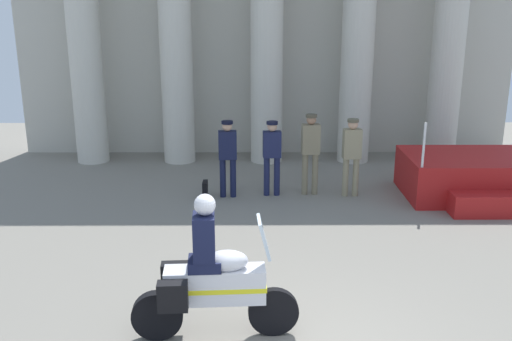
# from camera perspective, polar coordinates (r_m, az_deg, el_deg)

# --- Properties ---
(colonnade_backdrop) EXTENTS (13.19, 1.67, 8.00)m
(colonnade_backdrop) POSITION_cam_1_polar(r_m,az_deg,el_deg) (15.32, 1.04, 16.27)
(colonnade_backdrop) COLOR beige
(colonnade_backdrop) RESTS_ON ground_plane
(reviewing_stand) EXTENTS (2.69, 2.42, 1.79)m
(reviewing_stand) POSITION_cam_1_polar(r_m,az_deg,el_deg) (13.24, 20.15, -0.64)
(reviewing_stand) COLOR #A51919
(reviewing_stand) RESTS_ON ground_plane
(officer_in_row_0) EXTENTS (0.40, 0.25, 1.66)m
(officer_in_row_0) POSITION_cam_1_polar(r_m,az_deg,el_deg) (12.28, -2.80, 1.76)
(officer_in_row_0) COLOR #141938
(officer_in_row_0) RESTS_ON ground_plane
(officer_in_row_1) EXTENTS (0.40, 0.25, 1.63)m
(officer_in_row_1) POSITION_cam_1_polar(r_m,az_deg,el_deg) (12.39, 1.58, 1.81)
(officer_in_row_1) COLOR #191E42
(officer_in_row_1) RESTS_ON ground_plane
(officer_in_row_2) EXTENTS (0.40, 0.25, 1.77)m
(officer_in_row_2) POSITION_cam_1_polar(r_m,az_deg,el_deg) (12.48, 5.37, 2.24)
(officer_in_row_2) COLOR #7A7056
(officer_in_row_2) RESTS_ON ground_plane
(officer_in_row_3) EXTENTS (0.40, 0.25, 1.69)m
(officer_in_row_3) POSITION_cam_1_polar(r_m,az_deg,el_deg) (12.50, 9.37, 1.88)
(officer_in_row_3) COLOR gray
(officer_in_row_3) RESTS_ON ground_plane
(motorcycle_with_rider) EXTENTS (2.09, 0.72, 1.90)m
(motorcycle_with_rider) POSITION_cam_1_polar(r_m,az_deg,el_deg) (7.27, -4.61, -10.60)
(motorcycle_with_rider) COLOR black
(motorcycle_with_rider) RESTS_ON ground_plane
(briefcase_on_ground) EXTENTS (0.10, 0.32, 0.36)m
(briefcase_on_ground) POSITION_cam_1_polar(r_m,az_deg,el_deg) (12.48, -5.01, -1.88)
(briefcase_on_ground) COLOR black
(briefcase_on_ground) RESTS_ON ground_plane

